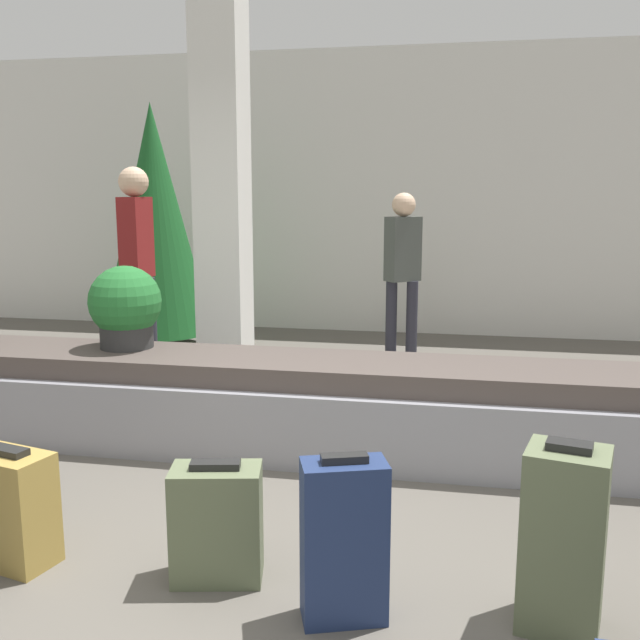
{
  "coord_description": "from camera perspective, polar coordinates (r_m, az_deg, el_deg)",
  "views": [
    {
      "loc": [
        0.83,
        -2.71,
        1.62
      ],
      "look_at": [
        0.0,
        1.54,
        0.84
      ],
      "focal_mm": 40.0,
      "sensor_mm": 36.0,
      "label": 1
    }
  ],
  "objects": [
    {
      "name": "ground_plane",
      "position": [
        3.26,
        -5.51,
        -19.62
      ],
      "size": [
        18.0,
        18.0,
        0.0
      ],
      "primitive_type": "plane",
      "color": "#59544C"
    },
    {
      "name": "back_wall",
      "position": [
        8.27,
        5.39,
        10.04
      ],
      "size": [
        18.0,
        0.06,
        3.2
      ],
      "color": "silver",
      "rests_on": "ground_plane"
    },
    {
      "name": "carousel",
      "position": [
        4.53,
        -0.0,
        -6.97
      ],
      "size": [
        7.69,
        0.8,
        0.59
      ],
      "color": "gray",
      "rests_on": "ground_plane"
    },
    {
      "name": "pillar",
      "position": [
        5.67,
        -7.81,
        9.93
      ],
      "size": [
        0.37,
        0.37,
        3.2
      ],
      "color": "silver",
      "rests_on": "ground_plane"
    },
    {
      "name": "suitcase_0",
      "position": [
        2.82,
        1.92,
        -17.23
      ],
      "size": [
        0.36,
        0.27,
        0.66
      ],
      "rotation": [
        0.0,
        0.0,
        0.33
      ],
      "color": "navy",
      "rests_on": "ground_plane"
    },
    {
      "name": "suitcase_1",
      "position": [
        2.9,
        18.89,
        -16.28
      ],
      "size": [
        0.34,
        0.32,
        0.73
      ],
      "rotation": [
        0.0,
        0.0,
        -0.24
      ],
      "color": "#5B6647",
      "rests_on": "ground_plane"
    },
    {
      "name": "suitcase_4",
      "position": [
        3.5,
        -23.5,
        -13.63
      ],
      "size": [
        0.41,
        0.3,
        0.53
      ],
      "rotation": [
        0.0,
        0.0,
        -0.24
      ],
      "color": "#A3843D",
      "rests_on": "ground_plane"
    },
    {
      "name": "suitcase_5",
      "position": [
        3.14,
        -8.25,
        -15.78
      ],
      "size": [
        0.41,
        0.29,
        0.52
      ],
      "rotation": [
        0.0,
        0.0,
        0.21
      ],
      "color": "#5B6647",
      "rests_on": "ground_plane"
    },
    {
      "name": "potted_plant_0",
      "position": [
        4.91,
        -15.31,
        1.01
      ],
      "size": [
        0.48,
        0.48,
        0.55
      ],
      "color": "#2D2D2D",
      "rests_on": "carousel"
    },
    {
      "name": "traveler_0",
      "position": [
        6.43,
        -14.46,
        5.41
      ],
      "size": [
        0.31,
        0.33,
        1.83
      ],
      "rotation": [
        0.0,
        0.0,
        1.53
      ],
      "color": "#282833",
      "rests_on": "ground_plane"
    },
    {
      "name": "traveler_2",
      "position": [
        6.9,
        6.63,
        4.63
      ],
      "size": [
        0.36,
        0.35,
        1.61
      ],
      "rotation": [
        0.0,
        0.0,
        0.72
      ],
      "color": "#282833",
      "rests_on": "ground_plane"
    },
    {
      "name": "decorated_tree",
      "position": [
        7.52,
        -13.11,
        7.8
      ],
      "size": [
        1.13,
        1.13,
        2.5
      ],
      "color": "#4C331E",
      "rests_on": "ground_plane"
    }
  ]
}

